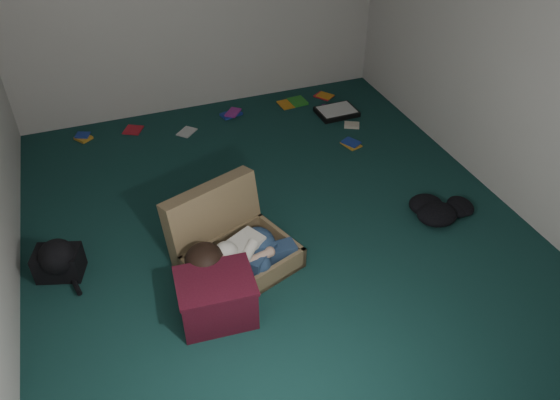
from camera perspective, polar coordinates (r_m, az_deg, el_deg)
floor at (r=4.59m, az=-0.66°, el=-2.38°), size 4.50×4.50×0.00m
wall_front at (r=2.30m, az=19.10°, el=-11.41°), size 4.50×0.00×4.50m
wall_right at (r=4.88m, az=22.72°, el=15.05°), size 0.00×4.50×4.50m
suitcase at (r=4.17m, az=-5.26°, el=-4.45°), size 0.99×0.98×0.58m
person at (r=3.99m, az=-4.25°, el=-5.76°), size 0.87×0.44×0.36m
maroon_bin at (r=3.77m, az=-6.64°, el=-10.14°), size 0.55×0.44×0.35m
backpack at (r=4.39m, az=-22.13°, el=-6.01°), size 0.49×0.44×0.25m
clothing_pile at (r=4.89m, az=16.76°, el=-0.26°), size 0.56×0.50×0.15m
paper_tray at (r=6.17m, az=5.94°, el=9.17°), size 0.44×0.33×0.06m
book_scatter at (r=6.04m, az=-2.21°, el=8.49°), size 2.93×1.30×0.02m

